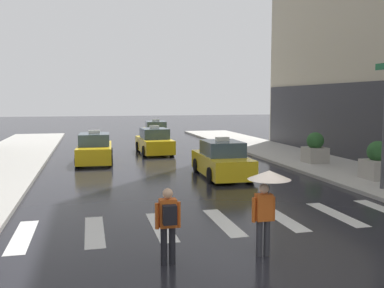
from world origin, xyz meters
TOP-DOWN VIEW (x-y plane):
  - ground_plane at (0.00, 0.00)m, footprint 160.00×160.00m
  - crosswalk_markings at (-0.00, 3.00)m, footprint 11.30×2.80m
  - taxi_lead at (2.12, 9.90)m, footprint 2.00×4.58m
  - taxi_second at (-3.40, 15.58)m, footprint 2.10×4.62m
  - taxi_third at (0.38, 18.76)m, footprint 2.04×4.59m
  - taxi_fourth at (1.79, 27.27)m, footprint 2.11×4.62m
  - pedestrian_with_umbrella at (0.13, 0.28)m, footprint 0.96×0.96m
  - pedestrian_with_backpack at (-2.10, 0.25)m, footprint 0.55×0.43m
  - planter_near_corner at (8.10, 7.09)m, footprint 1.10×1.10m
  - planter_mid_block at (7.94, 11.93)m, footprint 1.10×1.10m

SIDE VIEW (x-z plane):
  - ground_plane at x=0.00m, z-range 0.00..0.00m
  - crosswalk_markings at x=0.00m, z-range 0.00..0.01m
  - taxi_lead at x=2.12m, z-range -0.18..1.63m
  - taxi_second at x=-3.40m, z-range -0.18..1.63m
  - taxi_third at x=0.38m, z-range -0.18..1.63m
  - taxi_fourth at x=1.79m, z-range -0.18..1.63m
  - planter_near_corner at x=8.10m, z-range 0.07..1.67m
  - planter_mid_block at x=7.94m, z-range 0.07..1.67m
  - pedestrian_with_backpack at x=-2.10m, z-range 0.15..1.80m
  - pedestrian_with_umbrella at x=0.13m, z-range 0.55..2.49m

